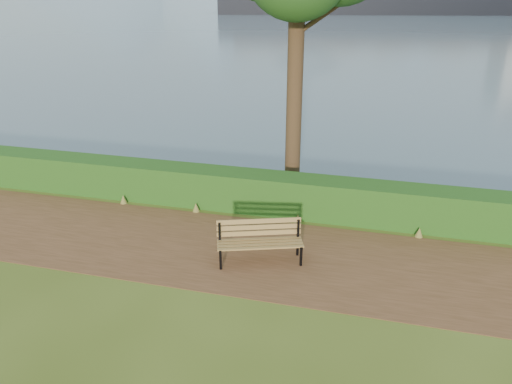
# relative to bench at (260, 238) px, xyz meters

# --- Properties ---
(ground) EXTENTS (140.00, 140.00, 0.00)m
(ground) POSITION_rel_bench_xyz_m (-1.12, -0.07, -0.52)
(ground) COLOR #465418
(ground) RESTS_ON ground
(path) EXTENTS (40.00, 3.40, 0.01)m
(path) POSITION_rel_bench_xyz_m (-1.12, 0.23, -0.52)
(path) COLOR brown
(path) RESTS_ON ground
(hedge) EXTENTS (32.00, 0.85, 1.00)m
(hedge) POSITION_rel_bench_xyz_m (-1.12, 2.53, -0.02)
(hedge) COLOR #1E4614
(hedge) RESTS_ON ground
(bench) EXTENTS (1.88, 1.10, 0.91)m
(bench) POSITION_rel_bench_xyz_m (0.00, 0.00, 0.00)
(bench) COLOR black
(bench) RESTS_ON ground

